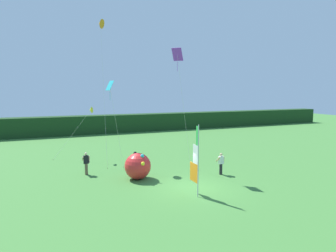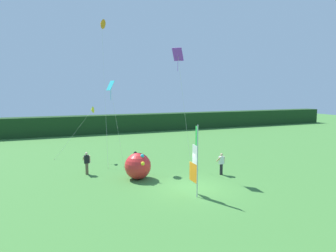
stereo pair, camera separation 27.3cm
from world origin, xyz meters
TOP-DOWN VIEW (x-y plane):
  - ground_plane at (0.00, 0.00)m, footprint 120.00×120.00m
  - distant_treeline at (0.00, 26.77)m, footprint 80.00×2.40m
  - banner_flag at (-0.42, -1.23)m, footprint 0.06×1.03m
  - person_near_banner at (3.33, 1.85)m, footprint 0.55×0.48m
  - person_mid_field at (-5.85, 5.63)m, footprint 0.55×0.48m
  - inflatable_balloon at (-2.65, 3.13)m, footprint 1.85×1.89m
  - kite_orange_delta_0 at (-3.76, 10.07)m, footprint 0.87×3.91m
  - kite_purple_diamond_1 at (0.81, 4.02)m, footprint 1.96×1.08m
  - kite_yellow_delta_2 at (-4.77, 10.52)m, footprint 3.56×1.27m
  - kite_cyan_diamond_3 at (-3.82, 6.20)m, footprint 1.33×0.71m

SIDE VIEW (x-z plane):
  - ground_plane at x=0.00m, z-range 0.00..0.00m
  - person_near_banner at x=3.33m, z-range 0.05..1.65m
  - person_mid_field at x=-5.85m, z-range 0.06..1.72m
  - inflatable_balloon at x=-2.65m, z-range -0.01..1.87m
  - distant_treeline at x=0.00m, z-range 0.00..2.64m
  - banner_flag at x=-0.42m, z-range -0.09..4.15m
  - kite_yellow_delta_2 at x=-4.77m, z-range 2.05..6.81m
  - kite_cyan_diamond_3 at x=-3.82m, z-range 2.74..9.67m
  - kite_purple_diamond_1 at x=0.81m, z-range 3.80..13.07m
  - kite_orange_delta_0 at x=-3.76m, z-range 5.67..18.00m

